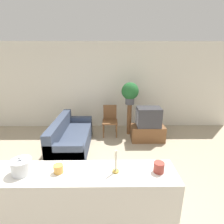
# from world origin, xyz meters

# --- Properties ---
(ground_plane) EXTENTS (14.00, 14.00, 0.00)m
(ground_plane) POSITION_xyz_m (0.00, 0.00, 0.00)
(ground_plane) COLOR tan
(wall_back) EXTENTS (9.00, 0.06, 2.70)m
(wall_back) POSITION_xyz_m (0.00, 3.43, 1.35)
(wall_back) COLOR silver
(wall_back) RESTS_ON ground_plane
(couch) EXTENTS (0.80, 1.84, 0.79)m
(couch) POSITION_xyz_m (-0.41, 1.82, 0.29)
(couch) COLOR #384256
(couch) RESTS_ON ground_plane
(tv_stand) EXTENTS (0.91, 0.47, 0.43)m
(tv_stand) POSITION_xyz_m (1.62, 2.31, 0.22)
(tv_stand) COLOR brown
(tv_stand) RESTS_ON ground_plane
(television) EXTENTS (0.65, 0.45, 0.52)m
(television) POSITION_xyz_m (1.61, 2.31, 0.69)
(television) COLOR #333338
(television) RESTS_ON tv_stand
(wooden_chair) EXTENTS (0.44, 0.44, 0.88)m
(wooden_chair) POSITION_xyz_m (0.57, 2.74, 0.49)
(wooden_chair) COLOR brown
(wooden_chair) RESTS_ON ground_plane
(plant_stand) EXTENTS (0.13, 0.13, 0.94)m
(plant_stand) POSITION_xyz_m (1.15, 2.76, 0.47)
(plant_stand) COLOR brown
(plant_stand) RESTS_ON ground_plane
(potted_plant) EXTENTS (0.49, 0.49, 0.63)m
(potted_plant) POSITION_xyz_m (1.15, 2.76, 1.29)
(potted_plant) COLOR #4C4C51
(potted_plant) RESTS_ON plant_stand
(foreground_counter) EXTENTS (2.55, 0.44, 1.10)m
(foreground_counter) POSITION_xyz_m (0.00, -0.61, 0.55)
(foreground_counter) COLOR silver
(foreground_counter) RESTS_ON ground_plane
(decorative_bowl) EXTENTS (0.21, 0.21, 0.20)m
(decorative_bowl) POSITION_xyz_m (-0.33, -0.61, 1.17)
(decorative_bowl) COLOR silver
(decorative_bowl) RESTS_ON foreground_counter
(candle_jar) EXTENTS (0.10, 0.10, 0.09)m
(candle_jar) POSITION_xyz_m (0.04, -0.61, 1.14)
(candle_jar) COLOR gold
(candle_jar) RESTS_ON foreground_counter
(candlestick) EXTENTS (0.07, 0.07, 0.25)m
(candlestick) POSITION_xyz_m (0.63, -0.61, 1.18)
(candlestick) COLOR #B7933D
(candlestick) RESTS_ON foreground_counter
(coffee_tin) EXTENTS (0.11, 0.11, 0.11)m
(coffee_tin) POSITION_xyz_m (1.08, -0.61, 1.15)
(coffee_tin) COLOR #99382D
(coffee_tin) RESTS_ON foreground_counter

